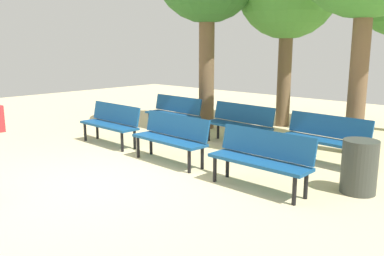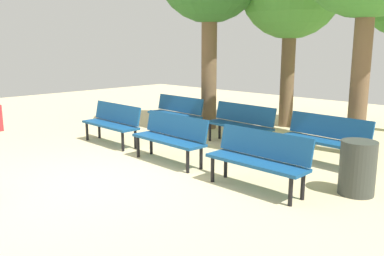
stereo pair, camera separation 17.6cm
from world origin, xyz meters
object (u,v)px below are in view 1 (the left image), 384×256
bench_r0_c1 (171,135)px  trash_bin (359,167)px  bench_r1_c2 (325,136)px  bench_r0_c0 (111,121)px  bench_r0_c2 (261,156)px  bench_r1_c0 (174,111)px  bench_r1_c1 (240,122)px

bench_r0_c1 → trash_bin: size_ratio=2.05×
bench_r0_c1 → bench_r1_c2: (2.09, 1.87, 0.00)m
bench_r0_c0 → bench_r1_c2: same height
bench_r0_c2 → bench_r1_c0: (-3.94, 2.08, 0.00)m
bench_r0_c2 → bench_r0_c1: bearing=178.3°
bench_r0_c0 → bench_r0_c2: 3.97m
bench_r0_c1 → bench_r1_c1: (0.10, 1.97, 0.00)m
bench_r0_c0 → bench_r0_c1: 1.97m
bench_r0_c2 → trash_bin: bearing=36.1°
bench_r1_c1 → bench_r0_c0: bearing=-134.5°
bench_r0_c2 → bench_r1_c2: 1.96m
bench_r1_c2 → trash_bin: bench_r1_c2 is taller
bench_r1_c0 → bench_r1_c2: (4.03, -0.12, 0.00)m
bench_r0_c1 → bench_r1_c1: size_ratio=0.99×
bench_r1_c1 → trash_bin: (3.05, -1.24, -0.11)m
bench_r0_c2 → trash_bin: bench_r0_c2 is taller
bench_r0_c2 → bench_r1_c1: bearing=133.4°
bench_r1_c2 → bench_r1_c0: bearing=-178.4°
bench_r0_c0 → bench_r1_c1: 2.79m
bench_r1_c1 → bench_r1_c0: bearing=-177.4°
bench_r1_c1 → trash_bin: size_ratio=2.06×
bench_r0_c1 → bench_r1_c1: same height
bench_r0_c1 → bench_r1_c2: 2.80m
bench_r1_c0 → bench_r1_c1: (2.04, -0.02, 0.00)m
bench_r0_c2 → bench_r1_c0: 4.46m
bench_r1_c2 → bench_r0_c0: bearing=-153.0°
bench_r0_c2 → bench_r1_c2: size_ratio=0.99×
bench_r1_c2 → trash_bin: (1.06, -1.14, -0.11)m
trash_bin → bench_r0_c2: bearing=-144.5°
bench_r1_c1 → bench_r1_c2: size_ratio=1.00×
bench_r1_c0 → trash_bin: 5.24m
bench_r1_c0 → trash_bin: bearing=-11.6°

